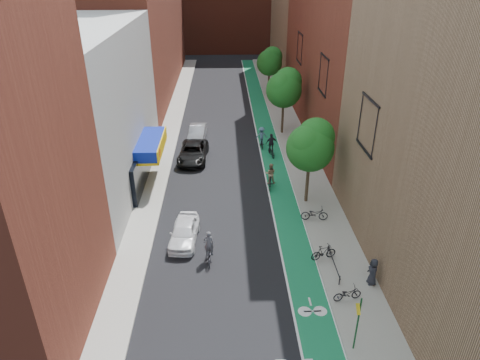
{
  "coord_description": "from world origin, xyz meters",
  "views": [
    {
      "loc": [
        -0.37,
        -17.16,
        16.08
      ],
      "look_at": [
        0.75,
        10.9,
        1.5
      ],
      "focal_mm": 32.0,
      "sensor_mm": 36.0,
      "label": 1
    }
  ],
  "objects": [
    {
      "name": "sidewalk_left",
      "position": [
        -6.0,
        26.0,
        0.07
      ],
      "size": [
        2.0,
        68.0,
        0.15
      ],
      "primitive_type": "cube",
      "color": "gray",
      "rests_on": "ground"
    },
    {
      "name": "cyclist_lane_near",
      "position": [
        3.2,
        12.47,
        0.83
      ],
      "size": [
        0.89,
        1.92,
        2.02
      ],
      "rotation": [
        0.0,
        0.0,
        3.0
      ],
      "color": "black",
      "rests_on": "ground"
    },
    {
      "name": "tree_mid",
      "position": [
        5.65,
        24.02,
        4.89
      ],
      "size": [
        3.55,
        3.53,
        6.74
      ],
      "color": "#332619",
      "rests_on": "ground"
    },
    {
      "name": "parked_bike_mid",
      "position": [
        5.4,
        3.08,
        0.63
      ],
      "size": [
        1.67,
        0.86,
        0.96
      ],
      "primitive_type": "imported",
      "rotation": [
        0.0,
        0.0,
        1.84
      ],
      "color": "black",
      "rests_on": "sidewalk_right"
    },
    {
      "name": "ground",
      "position": [
        0.0,
        0.0,
        0.0
      ],
      "size": [
        160.0,
        160.0,
        0.0
      ],
      "primitive_type": "plane",
      "color": "black",
      "rests_on": "ground"
    },
    {
      "name": "building_right_near_tan",
      "position": [
        12.0,
        2.0,
        9.0
      ],
      "size": [
        8.0,
        20.0,
        18.0
      ],
      "primitive_type": "cube",
      "color": "#8C6B4C",
      "rests_on": "ground"
    },
    {
      "name": "parked_car_black",
      "position": [
        -3.16,
        17.88,
        0.73
      ],
      "size": [
        2.73,
        5.41,
        1.47
      ],
      "primitive_type": "imported",
      "rotation": [
        0.0,
        0.0,
        -0.06
      ],
      "color": "black",
      "rests_on": "ground"
    },
    {
      "name": "sidewalk_right",
      "position": [
        6.5,
        26.0,
        0.07
      ],
      "size": [
        3.0,
        68.0,
        0.15
      ],
      "primitive_type": "cube",
      "color": "gray",
      "rests_on": "ground"
    },
    {
      "name": "parked_car_white",
      "position": [
        -3.0,
        5.48,
        0.69
      ],
      "size": [
        1.94,
        4.18,
        1.39
      ],
      "primitive_type": "imported",
      "rotation": [
        0.0,
        0.0,
        -0.08
      ],
      "color": "white",
      "rests_on": "ground"
    },
    {
      "name": "building_right_mid_red",
      "position": [
        12.0,
        26.0,
        11.0
      ],
      "size": [
        8.0,
        28.0,
        22.0
      ],
      "primitive_type": "cube",
      "color": "maroon",
      "rests_on": "ground"
    },
    {
      "name": "building_right_far_tan",
      "position": [
        12.0,
        50.0,
        9.0
      ],
      "size": [
        8.0,
        20.0,
        18.0
      ],
      "primitive_type": "cube",
      "color": "#8C6B4C",
      "rests_on": "ground"
    },
    {
      "name": "bike_lane",
      "position": [
        4.0,
        26.0,
        0.01
      ],
      "size": [
        2.0,
        68.0,
        0.01
      ],
      "primitive_type": "cube",
      "color": "#136D4A",
      "rests_on": "ground"
    },
    {
      "name": "cyclist_lane_mid",
      "position": [
        3.91,
        18.52,
        0.81
      ],
      "size": [
        1.1,
        1.84,
        2.12
      ],
      "rotation": [
        0.0,
        0.0,
        3.33
      ],
      "color": "black",
      "rests_on": "ground"
    },
    {
      "name": "tree_far",
      "position": [
        5.65,
        38.02,
        4.5
      ],
      "size": [
        3.3,
        3.25,
        6.21
      ],
      "color": "#332619",
      "rests_on": "ground"
    },
    {
      "name": "pedestrian",
      "position": [
        7.59,
        0.84,
        0.95
      ],
      "size": [
        0.55,
        0.81,
        1.61
      ],
      "primitive_type": "imported",
      "rotation": [
        0.0,
        0.0,
        -1.52
      ],
      "color": "black",
      "rests_on": "sidewalk_right"
    },
    {
      "name": "parked_bike_near",
      "position": [
        5.91,
        -0.37,
        0.56
      ],
      "size": [
        1.62,
        0.82,
        0.81
      ],
      "primitive_type": "imported",
      "rotation": [
        0.0,
        0.0,
        1.76
      ],
      "color": "black",
      "rests_on": "sidewalk_right"
    },
    {
      "name": "parked_car_silver",
      "position": [
        -3.0,
        22.7,
        0.72
      ],
      "size": [
        1.86,
        4.47,
        1.44
      ],
      "primitive_type": "imported",
      "rotation": [
        0.0,
        0.0,
        -0.08
      ],
      "color": "#9C9EA5",
      "rests_on": "ground"
    },
    {
      "name": "building_left_far_red",
      "position": [
        -11.0,
        42.0,
        11.0
      ],
      "size": [
        8.0,
        36.0,
        22.0
      ],
      "primitive_type": "cube",
      "color": "maroon",
      "rests_on": "ground"
    },
    {
      "name": "tree_near",
      "position": [
        5.65,
        10.02,
        4.66
      ],
      "size": [
        3.4,
        3.36,
        6.42
      ],
      "color": "#332619",
      "rests_on": "ground"
    },
    {
      "name": "sign_pole",
      "position": [
        5.38,
        -3.5,
        1.84
      ],
      "size": [
        0.13,
        0.71,
        3.0
      ],
      "color": "#194C26",
      "rests_on": "sidewalk_right"
    },
    {
      "name": "cyclist_lead",
      "position": [
        -1.39,
        3.41,
        0.66
      ],
      "size": [
        0.71,
        1.9,
        2.01
      ],
      "rotation": [
        0.0,
        0.0,
        3.17
      ],
      "color": "black",
      "rests_on": "ground"
    },
    {
      "name": "building_left_white",
      "position": [
        -11.0,
        14.0,
        6.0
      ],
      "size": [
        8.0,
        20.0,
        12.0
      ],
      "primitive_type": "cube",
      "color": "silver",
      "rests_on": "ground"
    },
    {
      "name": "cyclist_lane_far",
      "position": [
        3.2,
        20.59,
        0.91
      ],
      "size": [
        1.1,
        1.59,
        2.01
      ],
      "rotation": [
        0.0,
        0.0,
        3.2
      ],
      "color": "black",
      "rests_on": "ground"
    },
    {
      "name": "parked_bike_far",
      "position": [
        5.69,
        7.37,
        0.63
      ],
      "size": [
        1.88,
        0.78,
        0.97
      ],
      "primitive_type": "imported",
      "rotation": [
        0.0,
        0.0,
        1.5
      ],
      "color": "black",
      "rests_on": "sidewalk_right"
    }
  ]
}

